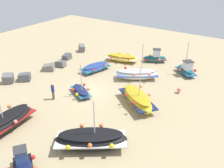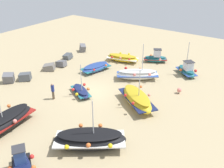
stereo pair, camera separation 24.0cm
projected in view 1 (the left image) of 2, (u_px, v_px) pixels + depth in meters
name	position (u px, v px, depth m)	size (l,w,h in m)	color
ground_plane	(89.00, 93.00, 27.05)	(54.64, 54.64, 0.00)	tan
fishing_boat_0	(122.00, 58.00, 34.62)	(2.52, 4.52, 0.99)	gold
fishing_boat_1	(137.00, 99.00, 24.58)	(4.41, 5.16, 3.76)	gold
fishing_boat_2	(7.00, 121.00, 21.23)	(5.16, 2.38, 4.25)	black
fishing_boat_4	(137.00, 74.00, 29.69)	(4.05, 4.81, 4.19)	white
fishing_boat_5	(91.00, 139.00, 19.24)	(4.95, 5.66, 3.99)	black
fishing_boat_6	(81.00, 91.00, 26.57)	(2.59, 3.36, 3.43)	navy
fishing_boat_7	(186.00, 70.00, 30.84)	(2.98, 3.21, 3.95)	#1E6670
fishing_boat_8	(155.00, 58.00, 34.41)	(2.46, 3.19, 1.81)	#1E6670
fishing_boat_9	(95.00, 68.00, 31.80)	(4.14, 2.41, 0.93)	#2D4C9E
person_walking	(53.00, 90.00, 25.38)	(0.32, 0.32, 1.73)	brown
breakwater_rocks	(37.00, 71.00, 31.07)	(19.37, 2.98, 1.27)	slate
mooring_buoy_0	(179.00, 90.00, 26.81)	(0.46, 0.46, 0.61)	#3F3F42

